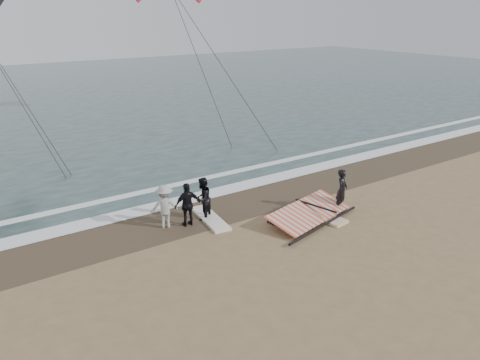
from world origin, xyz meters
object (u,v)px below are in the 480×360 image
(man_main, at_px, (342,190))
(board_white, at_px, (317,214))
(board_cream, at_px, (210,218))
(sail_rig, at_px, (305,214))

(man_main, height_order, board_white, man_main)
(man_main, height_order, board_cream, man_main)
(board_white, bearing_deg, sail_rig, 170.63)
(sail_rig, bearing_deg, board_cream, 147.15)
(board_cream, xyz_separation_m, sail_rig, (2.83, -1.83, 0.15))
(man_main, xyz_separation_m, board_cream, (-4.44, 1.99, -0.74))
(man_main, distance_m, sail_rig, 1.72)
(board_white, relative_size, sail_rig, 0.61)
(board_white, xyz_separation_m, sail_rig, (-0.55, 0.02, 0.15))
(board_cream, bearing_deg, man_main, -16.76)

